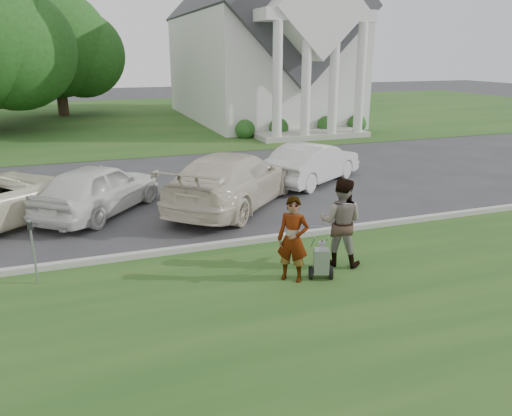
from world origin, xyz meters
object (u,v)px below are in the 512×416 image
tree_back (56,49)px  car_d (313,163)px  church (259,30)px  person_left (293,240)px  parking_meter_near (33,245)px  striping_cart (321,262)px  car_c (233,180)px  person_right (341,223)px  car_b (98,189)px

tree_back → car_d: 26.26m
church → person_left: 26.62m
church → parking_meter_near: 27.20m
striping_cart → car_d: 8.09m
car_c → tree_back: bearing=-36.1°
person_right → car_c: size_ratio=0.34×
tree_back → car_b: (1.25, -25.67, -3.98)m
parking_meter_near → car_d: (8.89, 5.64, -0.14)m
car_b → car_d: (7.43, 1.22, -0.03)m
tree_back → parking_meter_near: (-0.22, -30.09, -3.87)m
parking_meter_near → car_c: size_ratio=0.24×
parking_meter_near → car_c: car_c is taller
parking_meter_near → striping_cart: bearing=-17.2°
person_right → car_d: (2.66, 6.81, -0.25)m
church → person_left: (-8.29, -24.79, -5.06)m
person_left → person_right: bearing=54.8°
church → car_b: size_ratio=5.49×
car_b → car_c: 3.92m
tree_back → car_d: size_ratio=2.19×
church → car_c: 21.56m
church → person_right: size_ratio=12.36×
parking_meter_near → car_b: size_ratio=0.31×
striping_cart → car_b: 7.36m
church → parking_meter_near: church is taller
tree_back → car_c: size_ratio=1.69×
person_left → car_d: (3.96, 7.21, -0.16)m
church → car_c: bearing=-112.1°
person_right → parking_meter_near: bearing=25.7°
parking_meter_near → car_d: size_ratio=0.31×
church → striping_cart: (-7.71, -24.93, -5.56)m
tree_back → person_left: tree_back is taller
striping_cart → person_left: (-0.58, 0.14, 0.50)m
car_d → car_c: bearing=83.7°
tree_back → church: bearing=-27.8°
church → tree_back: size_ratio=2.51×
striping_cart → parking_meter_near: bearing=-177.3°
parking_meter_near → car_c: bearing=35.6°
tree_back → car_b: size_ratio=2.19×
person_right → car_d: 7.32m
person_right → car_b: bearing=-13.2°
tree_back → car_c: (5.12, -26.27, -3.90)m
person_right → car_d: bearing=-75.0°
tree_back → striping_cart: 32.53m
person_left → car_b: 6.93m
church → tree_back: (-13.01, 6.87, -1.21)m
car_c → striping_cart: bearing=134.7°
church → parking_meter_near: size_ratio=17.71×
person_right → tree_back: bearing=-42.8°
church → car_b: church is taller
car_b → car_d: size_ratio=1.00×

